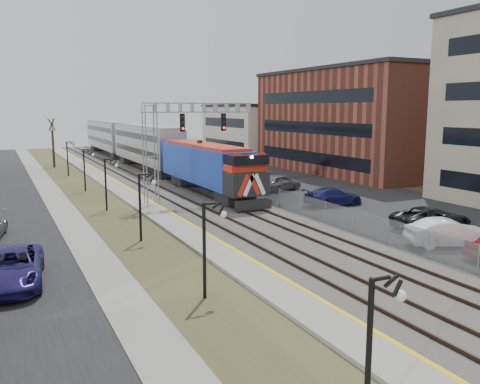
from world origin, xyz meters
TOP-DOWN VIEW (x-y plane):
  - ground at (0.00, 0.00)m, footprint 160.00×160.00m
  - sidewalk at (-7.00, 35.00)m, footprint 2.00×120.00m
  - grass_median at (-4.00, 35.00)m, footprint 4.00×120.00m
  - platform at (-1.00, 35.00)m, footprint 2.00×120.00m
  - ballast_bed at (4.00, 35.00)m, footprint 8.00×120.00m
  - parking_lot at (16.00, 35.00)m, footprint 16.00×120.00m
  - platform_edge at (-0.12, 35.00)m, footprint 0.24×120.00m
  - track_near at (2.00, 35.00)m, footprint 1.58×120.00m
  - track_far at (5.50, 35.00)m, footprint 1.58×120.00m
  - train at (5.50, 55.09)m, footprint 3.00×63.05m
  - signal_gantry at (1.22, 27.99)m, footprint 9.00×1.07m
  - lampposts at (-4.00, 18.29)m, footprint 0.14×62.14m
  - fence at (8.20, 35.00)m, footprint 0.04×120.00m
  - buildings_east at (30.00, 31.18)m, footprint 16.00×76.00m
  - car_lot_b at (11.25, 9.44)m, footprint 4.94×3.27m
  - car_lot_c at (13.50, 12.89)m, footprint 5.42×2.83m
  - car_lot_d at (12.70, 22.29)m, footprint 4.91×2.03m
  - car_lot_e at (12.58, 30.59)m, footprint 4.96×3.10m
  - car_lot_f at (11.18, 36.98)m, footprint 4.13×1.81m
  - car_street_a at (-11.06, 13.13)m, footprint 3.22×5.96m
  - car_lot_g at (14.00, 46.21)m, footprint 4.45×2.56m

SIDE VIEW (x-z plane):
  - ground at x=0.00m, z-range 0.00..0.00m
  - parking_lot at x=16.00m, z-range 0.00..0.04m
  - grass_median at x=-4.00m, z-range 0.00..0.06m
  - sidewalk at x=-7.00m, z-range 0.00..0.08m
  - ballast_bed at x=4.00m, z-range 0.00..0.20m
  - platform at x=-1.00m, z-range 0.00..0.24m
  - platform_edge at x=-0.12m, z-range 0.24..0.25m
  - track_near at x=2.00m, z-range 0.20..0.35m
  - track_far at x=5.50m, z-range 0.20..0.35m
  - car_lot_f at x=11.18m, z-range 0.00..1.32m
  - car_lot_d at x=12.70m, z-range 0.00..1.42m
  - car_lot_g at x=14.00m, z-range 0.00..1.42m
  - car_lot_c at x=13.50m, z-range 0.00..1.46m
  - car_lot_b at x=11.25m, z-range 0.00..1.54m
  - car_lot_e at x=12.58m, z-range 0.00..1.57m
  - car_street_a at x=-11.06m, z-range 0.00..1.59m
  - fence at x=8.20m, z-range 0.00..1.60m
  - lampposts at x=-4.00m, z-range 0.00..4.00m
  - train at x=5.50m, z-range 0.22..5.55m
  - signal_gantry at x=1.22m, z-range 1.51..9.66m
  - buildings_east at x=30.00m, z-range -1.19..13.81m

